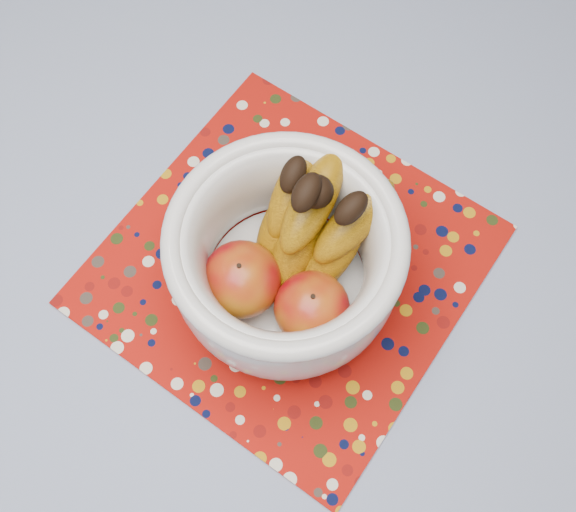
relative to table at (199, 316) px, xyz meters
The scene contains 4 objects.
table is the anchor object (origin of this frame).
tablecloth 0.08m from the table, ahead, with size 1.32×1.32×0.01m, color #667AAA.
placemat 0.15m from the table, 44.78° to the left, with size 0.40×0.40×0.00m, color #9B0F08.
fruit_bowl 0.21m from the table, 33.41° to the left, with size 0.24×0.25×0.19m.
Camera 1 is at (0.22, -0.18, 1.50)m, focal length 42.00 mm.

